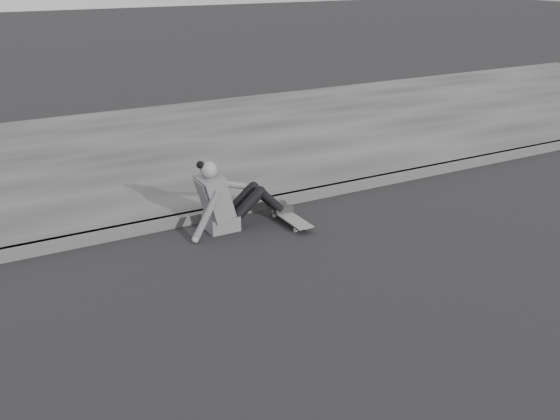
# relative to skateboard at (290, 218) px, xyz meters

# --- Properties ---
(ground) EXTENTS (80.00, 80.00, 0.00)m
(ground) POSITION_rel_skateboard_xyz_m (1.11, -1.97, -0.07)
(ground) COLOR black
(ground) RESTS_ON ground
(curb) EXTENTS (24.00, 0.16, 0.12)m
(curb) POSITION_rel_skateboard_xyz_m (1.11, 0.61, -0.01)
(curb) COLOR #474747
(curb) RESTS_ON ground
(sidewalk) EXTENTS (24.00, 6.00, 0.12)m
(sidewalk) POSITION_rel_skateboard_xyz_m (1.11, 3.63, -0.01)
(sidewalk) COLOR #3E3E3E
(sidewalk) RESTS_ON ground
(skateboard) EXTENTS (0.20, 0.78, 0.09)m
(skateboard) POSITION_rel_skateboard_xyz_m (0.00, 0.00, 0.00)
(skateboard) COLOR #969691
(skateboard) RESTS_ON ground
(seated_woman) EXTENTS (1.38, 0.46, 0.88)m
(seated_woman) POSITION_rel_skateboard_xyz_m (-0.73, 0.25, 0.29)
(seated_woman) COLOR #58585A
(seated_woman) RESTS_ON ground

